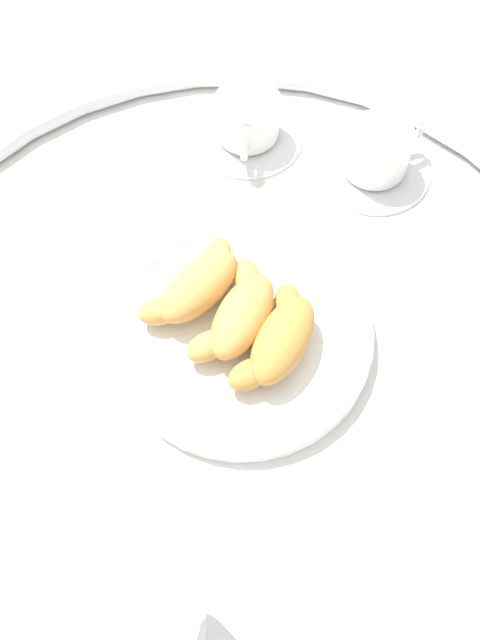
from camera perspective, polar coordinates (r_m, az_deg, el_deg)
The scene contains 10 objects.
ground_plane at distance 0.66m, azimuth -0.47°, elevation -1.92°, with size 2.20×2.20×0.00m, color silver.
table_chrome_rim at distance 0.65m, azimuth -0.48°, elevation -1.43°, with size 0.78×0.78×0.02m, color silver.
pastry_plate at distance 0.65m, azimuth 0.00°, elevation -0.74°, with size 0.26×0.26×0.02m.
croissant_large at distance 0.61m, azimuth 3.49°, elevation -1.73°, with size 0.12×0.11×0.04m.
croissant_small at distance 0.63m, azimuth -0.26°, elevation 0.69°, with size 0.12×0.11×0.04m.
croissant_extra at distance 0.64m, azimuth -3.80°, elevation 3.04°, with size 0.13×0.09×0.04m.
coffee_cup_near at distance 0.81m, azimuth 0.66°, elevation 16.95°, with size 0.14×0.14×0.06m.
coffee_cup_far at distance 0.79m, azimuth 11.92°, elevation 13.98°, with size 0.14×0.14×0.06m.
juice_glass_left at distance 0.50m, azimuth 6.84°, elevation -24.91°, with size 0.08×0.08×0.14m.
juice_glass_right at distance 0.50m, azimuth -7.94°, elevation -24.84°, with size 0.08×0.08×0.14m.
Camera 1 is at (-0.15, -0.26, 0.59)m, focal length 36.45 mm.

